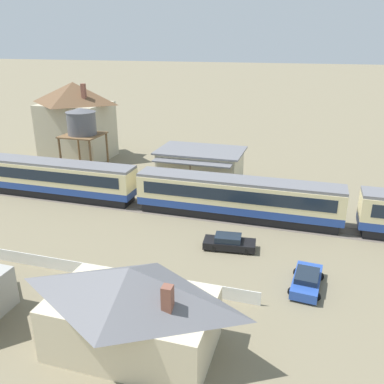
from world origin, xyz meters
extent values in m
plane|color=#7A7056|center=(0.00, 0.00, 0.00)|extent=(600.00, 600.00, 0.00)
cube|color=#234293|center=(4.87, 0.32, 1.30)|extent=(20.81, 3.06, 0.80)
cube|color=beige|center=(4.87, 0.32, 2.82)|extent=(20.81, 3.06, 2.24)
cube|color=#192330|center=(4.87, 0.32, 2.93)|extent=(19.14, 3.10, 1.25)
cube|color=slate|center=(4.87, 0.32, 4.09)|extent=(20.81, 2.88, 0.30)
cube|color=black|center=(4.87, 0.32, 0.46)|extent=(19.97, 2.63, 0.88)
cylinder|color=black|center=(11.73, -0.40, 0.45)|extent=(0.90, 0.18, 0.90)
cylinder|color=black|center=(11.73, 1.04, 0.45)|extent=(0.90, 0.18, 0.90)
cylinder|color=black|center=(-2.00, -0.40, 0.45)|extent=(0.90, 0.18, 0.90)
cylinder|color=black|center=(-2.00, 1.04, 0.45)|extent=(0.90, 0.18, 0.90)
cube|color=#234293|center=(-17.14, 0.32, 1.30)|extent=(20.81, 3.06, 0.80)
cube|color=beige|center=(-17.14, 0.32, 2.82)|extent=(20.81, 3.06, 2.24)
cube|color=#192330|center=(-17.14, 0.32, 2.93)|extent=(19.14, 3.10, 1.25)
cube|color=slate|center=(-17.14, 0.32, 4.09)|extent=(20.81, 2.88, 0.30)
cube|color=black|center=(-17.14, 0.32, 0.46)|extent=(19.97, 2.63, 0.88)
cylinder|color=black|center=(-10.28, -0.40, 0.45)|extent=(0.90, 0.18, 0.90)
cylinder|color=black|center=(-10.28, 1.04, 0.45)|extent=(0.90, 0.18, 0.90)
cylinder|color=black|center=(-24.01, -0.40, 0.45)|extent=(0.90, 0.18, 0.90)
cylinder|color=black|center=(-24.01, 1.04, 0.45)|extent=(0.90, 0.18, 0.90)
cube|color=#665B51|center=(5.84, 0.32, 0.01)|extent=(128.70, 3.60, 0.01)
cube|color=#4C4238|center=(5.84, -0.40, 0.02)|extent=(128.70, 0.12, 0.04)
cube|color=#4C4238|center=(5.84, 1.04, 0.02)|extent=(128.70, 0.12, 0.04)
cube|color=beige|center=(-1.77, 10.32, 2.02)|extent=(9.99, 6.45, 4.04)
cube|color=slate|center=(-1.77, 10.32, 4.14)|extent=(10.79, 6.97, 0.20)
cube|color=slate|center=(-1.77, 6.30, 3.64)|extent=(9.59, 1.60, 0.16)
cylinder|color=brown|center=(-1.77, 5.70, 1.78)|extent=(0.14, 0.14, 3.56)
cube|color=#BCB293|center=(-22.82, 15.70, 4.20)|extent=(9.55, 7.80, 8.41)
pyramid|color=brown|center=(-22.82, 15.70, 9.94)|extent=(10.32, 8.42, 3.06)
cube|color=brown|center=(-20.15, 14.14, 10.09)|extent=(0.56, 0.56, 2.75)
cylinder|color=brown|center=(-15.04, 10.41, 2.74)|extent=(0.28, 0.28, 5.49)
cylinder|color=brown|center=(-19.45, 10.41, 2.74)|extent=(0.28, 0.28, 5.49)
cylinder|color=brown|center=(-15.04, 6.00, 2.74)|extent=(0.28, 0.28, 5.49)
cylinder|color=brown|center=(-19.45, 6.00, 2.74)|extent=(0.28, 0.28, 5.49)
cube|color=brown|center=(-17.25, 8.21, 5.57)|extent=(4.90, 4.90, 0.16)
cylinder|color=#56565B|center=(-17.25, 8.21, 7.12)|extent=(3.70, 3.70, 2.94)
cone|color=#56565B|center=(-17.25, 8.21, 8.84)|extent=(3.88, 3.88, 0.50)
cube|color=beige|center=(2.57, -20.10, 1.72)|extent=(9.47, 5.44, 3.44)
pyramid|color=slate|center=(2.57, -20.10, 4.45)|extent=(10.23, 5.87, 2.02)
cube|color=brown|center=(5.22, -21.18, 4.55)|extent=(0.56, 0.56, 1.82)
cube|color=white|center=(-8.75, -13.86, 0.53)|extent=(36.11, 0.06, 1.05)
cube|color=#284CA8|center=(12.24, -10.66, 0.52)|extent=(2.26, 4.64, 0.70)
cube|color=#192330|center=(12.23, -10.79, 1.08)|extent=(1.81, 2.37, 0.42)
cylinder|color=black|center=(13.20, -9.34, 0.31)|extent=(0.62, 0.20, 0.62)
cylinder|color=black|center=(11.51, -9.20, 0.31)|extent=(0.62, 0.20, 0.62)
cylinder|color=black|center=(12.97, -12.12, 0.31)|extent=(0.62, 0.20, 0.62)
cylinder|color=black|center=(11.28, -11.98, 0.31)|extent=(0.62, 0.20, 0.62)
cube|color=black|center=(5.55, -6.48, 0.48)|extent=(4.69, 2.26, 0.63)
cube|color=#192330|center=(5.42, -6.49, 1.05)|extent=(2.41, 1.77, 0.51)
cylinder|color=black|center=(7.03, -7.11, 0.31)|extent=(0.62, 0.20, 0.62)
cylinder|color=black|center=(6.86, -5.54, 0.31)|extent=(0.62, 0.20, 0.62)
cylinder|color=black|center=(4.25, -7.42, 0.31)|extent=(0.62, 0.20, 0.62)
cylinder|color=black|center=(4.08, -5.84, 0.31)|extent=(0.62, 0.20, 0.62)
cylinder|color=brown|center=(-23.20, 18.93, 1.39)|extent=(0.36, 0.36, 2.78)
sphere|color=#387538|center=(-23.20, 18.93, 3.96)|extent=(3.93, 3.93, 3.93)
cylinder|color=brown|center=(-26.41, 20.01, 1.79)|extent=(0.36, 0.36, 3.57)
sphere|color=#427F3D|center=(-26.41, 20.01, 5.02)|extent=(4.81, 4.81, 4.81)
camera|label=1|loc=(11.54, -37.77, 17.28)|focal=38.00mm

